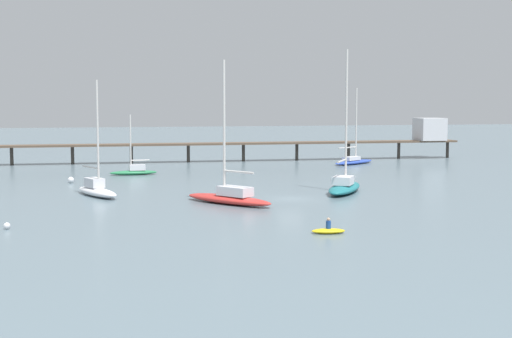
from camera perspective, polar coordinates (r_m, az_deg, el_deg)
The scene contains 10 objects.
ground_plane at distance 68.78m, azimuth 2.82°, elevation -2.43°, with size 400.00×400.00×0.00m, color slate.
pier at distance 114.57m, azimuth 4.97°, elevation 2.57°, with size 80.74×5.00×6.69m.
sailboat_red at distance 65.36m, azimuth -2.15°, elevation -2.15°, with size 7.94×9.28×13.24m.
sailboat_blue at distance 107.67m, azimuth 7.87°, elevation 0.73°, with size 8.67×6.87×11.48m.
sailboat_white at distance 72.42m, azimuth -12.72°, elevation -1.53°, with size 4.93×7.92×11.56m.
sailboat_green at distance 92.55m, azimuth -9.79°, elevation -0.11°, with size 6.16×1.94×7.76m.
sailboat_teal at distance 73.88m, azimuth 7.14°, elevation -1.29°, with size 7.25×9.58×14.79m.
dinghy_yellow at distance 51.15m, azimuth 5.85°, elevation -4.94°, with size 2.54×1.39×1.14m.
mooring_buoy_mid at distance 84.80m, azimuth -14.70°, elevation -0.86°, with size 0.72×0.72×0.72m, color silver.
mooring_buoy_inner at distance 55.66m, azimuth -19.45°, elevation -4.34°, with size 0.51×0.51×0.51m, color silver.
Camera 1 is at (-18.33, -65.61, 9.43)m, focal length 49.61 mm.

